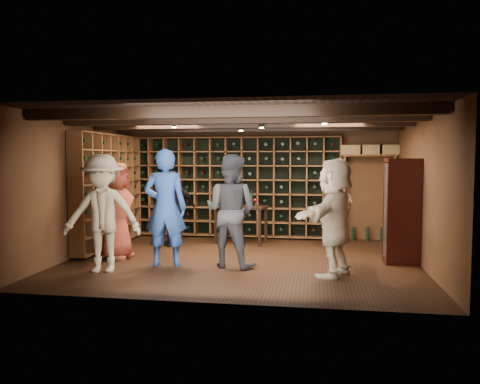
% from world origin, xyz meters
% --- Properties ---
extents(ground, '(6.00, 6.00, 0.00)m').
position_xyz_m(ground, '(0.00, 0.00, 0.00)').
color(ground, black).
rests_on(ground, ground).
extents(room_shell, '(6.00, 6.00, 6.00)m').
position_xyz_m(room_shell, '(0.00, 0.05, 2.42)').
color(room_shell, '#4F301B').
rests_on(room_shell, ground).
extents(wine_rack_back, '(4.65, 0.30, 2.20)m').
position_xyz_m(wine_rack_back, '(-0.52, 2.33, 1.15)').
color(wine_rack_back, brown).
rests_on(wine_rack_back, ground).
extents(wine_rack_left, '(0.30, 2.65, 2.20)m').
position_xyz_m(wine_rack_left, '(-2.83, 0.82, 1.15)').
color(wine_rack_left, brown).
rests_on(wine_rack_left, ground).
extents(crate_shelf, '(1.20, 0.32, 2.07)m').
position_xyz_m(crate_shelf, '(2.41, 2.32, 1.57)').
color(crate_shelf, brown).
rests_on(crate_shelf, ground).
extents(display_cabinet, '(0.55, 0.50, 1.75)m').
position_xyz_m(display_cabinet, '(2.71, 0.20, 0.86)').
color(display_cabinet, black).
rests_on(display_cabinet, ground).
extents(man_blue_shirt, '(0.76, 0.54, 1.93)m').
position_xyz_m(man_blue_shirt, '(-1.17, -0.64, 0.97)').
color(man_blue_shirt, navy).
rests_on(man_blue_shirt, ground).
extents(man_grey_suit, '(1.06, 0.92, 1.84)m').
position_xyz_m(man_grey_suit, '(-0.10, -0.52, 0.92)').
color(man_grey_suit, '#222227').
rests_on(man_grey_suit, ground).
extents(guest_red_floral, '(0.61, 0.87, 1.71)m').
position_xyz_m(guest_red_floral, '(-2.20, -0.21, 0.86)').
color(guest_red_floral, maroon).
rests_on(guest_red_floral, ground).
extents(guest_woman_black, '(0.95, 0.84, 1.54)m').
position_xyz_m(guest_woman_black, '(-1.55, 1.09, 0.77)').
color(guest_woman_black, black).
rests_on(guest_woman_black, ground).
extents(guest_khaki, '(1.30, 0.90, 1.85)m').
position_xyz_m(guest_khaki, '(-2.02, -1.18, 0.92)').
color(guest_khaki, gray).
rests_on(guest_khaki, ground).
extents(guest_beige, '(1.20, 1.72, 1.79)m').
position_xyz_m(guest_beige, '(1.56, -0.86, 0.89)').
color(guest_beige, tan).
rests_on(guest_beige, ground).
extents(tasting_table, '(1.13, 0.71, 1.07)m').
position_xyz_m(tasting_table, '(-0.27, 1.60, 0.71)').
color(tasting_table, black).
rests_on(tasting_table, ground).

